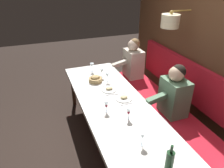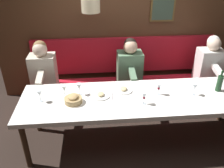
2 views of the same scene
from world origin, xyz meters
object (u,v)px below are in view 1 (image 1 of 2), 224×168
wine_glass_4 (106,104)px  bread_bowl (95,79)px  wine_glass_2 (107,75)px  dining_table (118,111)px  wine_bottle (170,161)px  wine_glass_1 (92,66)px  wine_glass_5 (129,111)px  diner_middle (133,59)px  wine_glass_0 (142,136)px  wine_glass_3 (102,71)px  diner_near (174,92)px

wine_glass_4 → bread_bowl: wine_glass_4 is taller
wine_glass_4 → wine_glass_2: bearing=69.8°
wine_glass_2 → wine_glass_4: (-0.29, -0.80, -0.00)m
dining_table → wine_bottle: size_ratio=10.27×
wine_glass_1 → bread_bowl: 0.42m
wine_glass_5 → wine_bottle: 0.84m
diner_middle → bread_bowl: diner_middle is taller
wine_glass_0 → wine_glass_3: bearing=86.3°
dining_table → bread_bowl: bearing=94.1°
dining_table → diner_near: (0.88, -0.01, 0.13)m
wine_glass_4 → wine_bottle: bearing=-78.1°
wine_glass_1 → wine_glass_2: (0.12, -0.48, 0.00)m
diner_middle → dining_table: bearing=-122.8°
wine_glass_0 → diner_middle: bearing=66.8°
wine_glass_0 → wine_glass_3: 1.70m
wine_glass_1 → bread_bowl: (-0.06, -0.41, -0.07)m
dining_table → wine_glass_2: 0.80m
diner_near → wine_bottle: bearing=-127.1°
diner_middle → wine_glass_4: (-1.05, -1.40, 0.04)m
diner_middle → wine_glass_0: size_ratio=4.82×
wine_glass_1 → wine_bottle: wine_bottle is taller
diner_middle → wine_glass_3: 0.89m
wine_glass_3 → bread_bowl: 0.21m
wine_glass_3 → wine_glass_4: same height
wine_glass_5 → wine_glass_1: bearing=91.3°
dining_table → bread_bowl: 0.85m
wine_glass_0 → wine_glass_5: (0.05, 0.46, -0.00)m
wine_glass_1 → bread_bowl: wine_glass_1 is taller
diner_near → wine_glass_5: (-0.84, -0.25, 0.04)m
wine_glass_3 → dining_table: bearing=-95.5°
diner_near → wine_glass_1: (-0.88, 1.27, 0.04)m
wine_glass_2 → bread_bowl: bearing=159.4°
wine_glass_1 → wine_glass_3: same height
wine_glass_0 → wine_glass_5: 0.47m
bread_bowl → wine_glass_0: bearing=-88.4°
wine_glass_5 → wine_bottle: size_ratio=0.55×
wine_glass_0 → wine_glass_5: size_ratio=1.00×
wine_glass_3 → wine_bottle: (-0.03, -2.07, -0.00)m
diner_near → wine_glass_2: 1.09m
wine_glass_4 → wine_bottle: size_ratio=0.55×
wine_glass_1 → wine_glass_2: size_ratio=1.00×
wine_glass_0 → bread_bowl: bearing=91.6°
wine_glass_5 → bread_bowl: 1.12m
wine_bottle → diner_near: bearing=52.9°
diner_middle → bread_bowl: bearing=-150.9°
wine_glass_0 → wine_glass_4: 0.72m
diner_near → wine_glass_1: size_ratio=4.82×
wine_glass_3 → wine_bottle: wine_bottle is taller
wine_glass_1 → wine_bottle: 2.36m
wine_glass_2 → wine_glass_4: bearing=-110.2°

